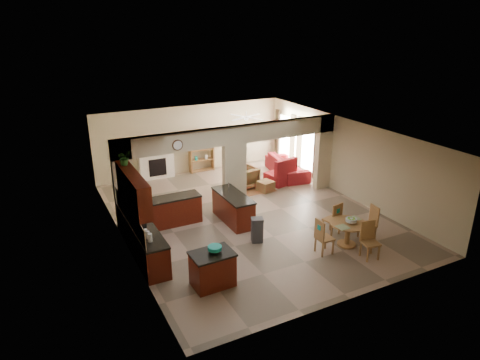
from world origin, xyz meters
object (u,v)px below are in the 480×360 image
kitchen_island (213,269)px  dining_table (348,230)px  sofa (287,166)px  armchair (245,177)px

kitchen_island → dining_table: size_ratio=1.00×
kitchen_island → dining_table: bearing=-0.9°
sofa → armchair: bearing=111.6°
kitchen_island → dining_table: 4.18m
dining_table → sofa: sofa is taller
kitchen_island → armchair: bearing=53.9°
kitchen_island → armchair: 6.54m
armchair → kitchen_island: bearing=46.9°
sofa → armchair: armchair is taller
dining_table → kitchen_island: bearing=-179.2°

